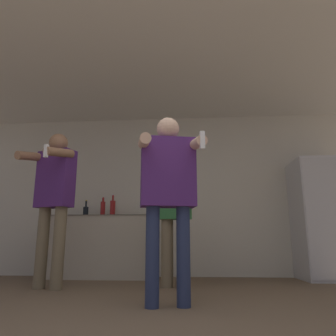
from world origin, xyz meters
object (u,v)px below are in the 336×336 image
refrigerator (322,219)px  bottle_clear_vodka (86,211)px  bottle_amber_bourbon (113,208)px  bottle_green_wine (103,208)px  person_man_side (54,193)px  person_woman_foreground (168,185)px  person_spectator_back (174,212)px

refrigerator → bottle_clear_vodka: refrigerator is taller
refrigerator → bottle_amber_bourbon: (-3.06, 0.12, 0.19)m
bottle_green_wine → person_man_side: size_ratio=0.17×
bottle_green_wine → person_woman_foreground: size_ratio=0.19×
person_woman_foreground → person_man_side: person_man_side is taller
refrigerator → bottle_amber_bourbon: size_ratio=4.84×
bottle_clear_vodka → person_woman_foreground: person_woman_foreground is taller
bottle_clear_vodka → person_woman_foreground: (1.45, -2.23, -0.01)m
refrigerator → person_woman_foreground: size_ratio=1.06×
refrigerator → person_woman_foreground: refrigerator is taller
person_woman_foreground → person_spectator_back: size_ratio=1.02×
bottle_green_wine → bottle_clear_vodka: (-0.27, -0.00, -0.04)m
person_man_side → person_spectator_back: size_ratio=1.16×
bottle_amber_bourbon → person_man_side: bearing=-106.7°
bottle_clear_vodka → person_man_side: bearing=-88.4°
person_woman_foreground → person_man_side: (-1.41, 0.94, 0.09)m
refrigerator → bottle_clear_vodka: bearing=178.0°
bottle_amber_bourbon → person_woman_foreground: 2.45m
refrigerator → person_woman_foreground: 2.93m
bottle_clear_vodka → person_spectator_back: bearing=-36.3°
person_man_side → bottle_green_wine: bearing=79.8°
refrigerator → person_man_side: bearing=-161.4°
bottle_clear_vodka → person_spectator_back: (1.43, -1.05, -0.13)m
bottle_amber_bourbon → refrigerator: bearing=-2.3°
person_spectator_back → bottle_clear_vodka: bearing=143.7°
bottle_clear_vodka → person_spectator_back: 1.78m
person_man_side → person_woman_foreground: bearing=-33.7°
bottle_clear_vodka → person_woman_foreground: bearing=-57.0°
bottle_green_wine → bottle_amber_bourbon: bearing=0.0°
bottle_clear_vodka → bottle_green_wine: bearing=0.0°
person_woman_foreground → refrigerator: bearing=46.0°
bottle_green_wine → person_spectator_back: 1.58m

